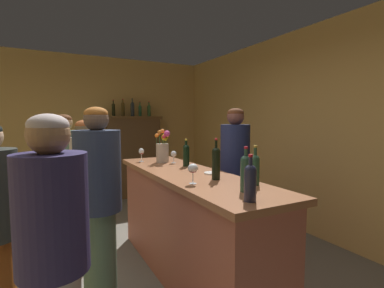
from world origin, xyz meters
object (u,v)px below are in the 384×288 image
object	(u,v)px
display_cabinet	(133,155)
patron_tall	(65,174)
wine_glass_rear	(174,154)
flower_arrangement	(163,149)
display_bottle_right	(149,110)
wine_bottle_riesling	(246,172)
bartender	(235,174)
patron_redhead	(86,185)
patron_near_entrance	(54,257)
display_bottle_midright	(140,110)
wine_bottle_rose	(186,154)
display_bottle_midleft	(123,108)
bar_counter	(188,224)
wine_bottle_syrah	(250,181)
wine_glass_mid	(193,169)
display_bottle_center	(132,108)
cheese_plate	(212,173)
wine_bottle_merlot	(255,168)
wine_glass_front	(141,152)
patron_by_cabinet	(99,204)
wine_bottle_chardonnay	(216,162)
display_bottle_left	(113,109)

from	to	relation	value
display_cabinet	patron_tall	world-z (taller)	same
wine_glass_rear	flower_arrangement	xyz separation A→B (m)	(-0.09, 0.11, 0.06)
flower_arrangement	display_bottle_right	size ratio (longest dim) A/B	1.31
wine_bottle_riesling	bartender	bearing A→B (deg)	57.05
patron_redhead	patron_near_entrance	world-z (taller)	patron_near_entrance
display_bottle_midright	patron_tall	bearing A→B (deg)	-129.45
wine_bottle_rose	display_bottle_midleft	world-z (taller)	display_bottle_midleft
wine_glass_rear	bartender	bearing A→B (deg)	-36.16
bar_counter	wine_bottle_syrah	bearing A→B (deg)	-95.51
wine_glass_mid	display_bottle_center	world-z (taller)	display_bottle_center
cheese_plate	display_bottle_right	size ratio (longest dim) A/B	0.48
bar_counter	patron_tall	world-z (taller)	patron_tall
wine_bottle_merlot	patron_redhead	xyz separation A→B (m)	(-1.05, 1.43, -0.31)
bartender	bar_counter	bearing A→B (deg)	25.77
wine_glass_front	patron_redhead	world-z (taller)	patron_redhead
wine_bottle_merlot	flower_arrangement	size ratio (longest dim) A/B	0.78
cheese_plate	patron_redhead	xyz separation A→B (m)	(-0.99, 0.88, -0.18)
bar_counter	wine_bottle_rose	world-z (taller)	wine_bottle_rose
display_cabinet	bartender	distance (m)	3.00
patron_near_entrance	bartender	xyz separation A→B (m)	(1.88, 1.08, 0.06)
wine_glass_rear	patron_redhead	xyz separation A→B (m)	(-0.95, 0.12, -0.28)
wine_bottle_syrah	patron_by_cabinet	size ratio (longest dim) A/B	0.18
wine_glass_mid	display_cabinet	bearing A→B (deg)	81.18
patron_tall	patron_by_cabinet	bearing A→B (deg)	-14.40
wine_bottle_merlot	patron_tall	xyz separation A→B (m)	(-1.20, 2.02, -0.29)
wine_glass_mid	display_bottle_right	size ratio (longest dim) A/B	0.53
wine_glass_rear	flower_arrangement	size ratio (longest dim) A/B	0.36
patron_by_cabinet	wine_glass_front	bearing A→B (deg)	29.98
bar_counter	flower_arrangement	distance (m)	0.98
wine_bottle_rose	bartender	bearing A→B (deg)	-15.26
wine_bottle_rose	patron_near_entrance	size ratio (longest dim) A/B	0.19
wine_bottle_rose	wine_glass_front	xyz separation A→B (m)	(-0.32, 0.55, -0.02)
wine_glass_front	bartender	bearing A→B (deg)	-39.18
display_bottle_midleft	display_bottle_midright	xyz separation A→B (m)	(0.34, 0.00, -0.02)
bar_counter	patron_tall	bearing A→B (deg)	126.71
display_cabinet	wine_bottle_chardonnay	distance (m)	3.60
bar_counter	display_bottle_left	xyz separation A→B (m)	(0.02, 3.17, 1.21)
wine_bottle_syrah	wine_bottle_riesling	world-z (taller)	wine_bottle_riesling
display_bottle_right	bartender	world-z (taller)	display_bottle_right
wine_glass_mid	bartender	bearing A→B (deg)	36.17
display_bottle_left	bartender	world-z (taller)	display_bottle_left
wine_bottle_chardonnay	display_bottle_right	world-z (taller)	display_bottle_right
patron_redhead	display_bottle_midleft	bearing A→B (deg)	100.16
flower_arrangement	patron_near_entrance	size ratio (longest dim) A/B	0.25
wine_glass_front	wine_glass_mid	size ratio (longest dim) A/B	1.00
wine_glass_rear	display_bottle_midleft	size ratio (longest dim) A/B	0.42
cheese_plate	display_bottle_midright	size ratio (longest dim) A/B	0.49
wine_glass_mid	display_bottle_midleft	xyz separation A→B (m)	(0.39, 3.62, 0.60)
bar_counter	patron_tall	xyz separation A→B (m)	(-0.98, 1.32, 0.35)
display_bottle_left	display_bottle_midleft	distance (m)	0.18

